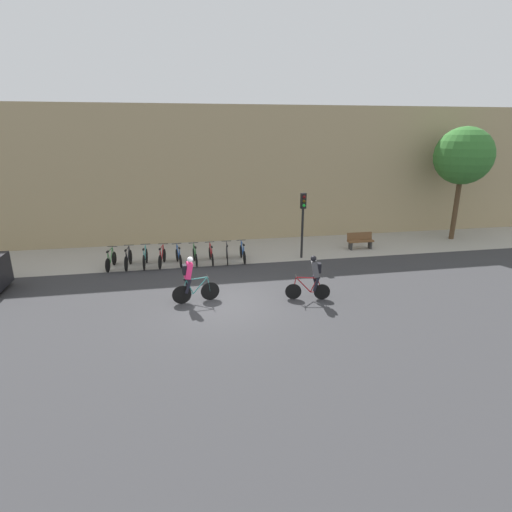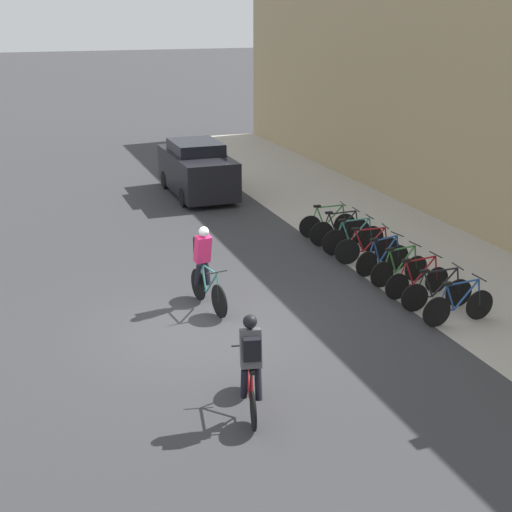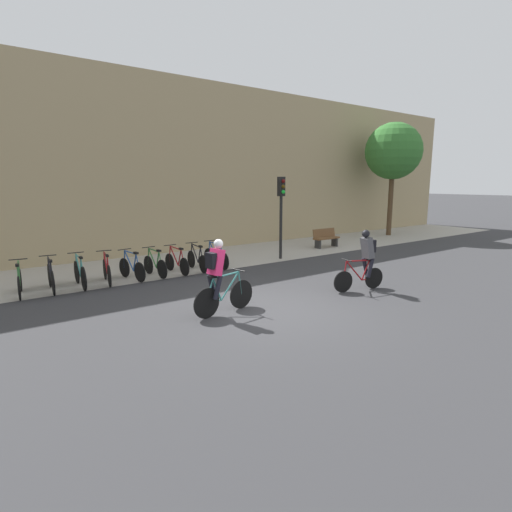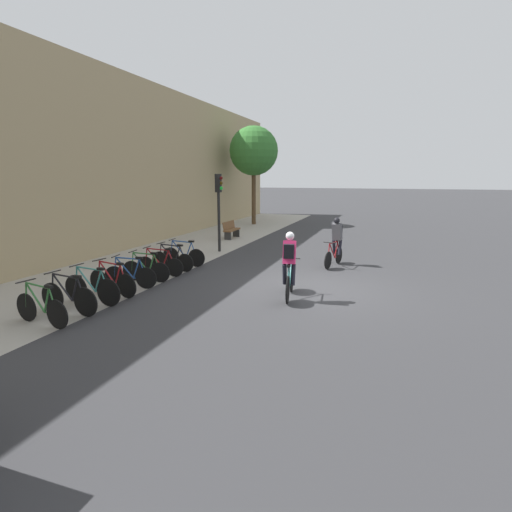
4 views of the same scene
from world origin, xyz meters
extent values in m
plane|color=#333335|center=(0.00, 0.00, 0.00)|extent=(200.00, 200.00, 0.00)
cube|color=#A39E93|center=(0.00, 6.75, 0.00)|extent=(44.00, 4.50, 0.01)
cube|color=tan|center=(0.00, 9.30, 3.77)|extent=(44.00, 0.60, 7.54)
cylinder|color=black|center=(-0.47, 0.52, 0.36)|extent=(0.71, 0.14, 0.72)
cylinder|color=black|center=(-1.53, 0.36, 0.36)|extent=(0.71, 0.14, 0.72)
cylinder|color=teal|center=(-0.83, 0.47, 0.64)|extent=(0.59, 0.13, 0.63)
cylinder|color=teal|center=(-1.23, 0.41, 0.62)|extent=(0.28, 0.08, 0.58)
cylinder|color=teal|center=(-0.95, 0.45, 0.92)|extent=(0.79, 0.16, 0.07)
cylinder|color=teal|center=(-1.32, 0.40, 0.35)|extent=(0.43, 0.10, 0.05)
cylinder|color=teal|center=(-1.44, 0.38, 0.63)|extent=(0.23, 0.06, 0.56)
cylinder|color=teal|center=(-0.51, 0.52, 0.65)|extent=(0.13, 0.05, 0.59)
cylinder|color=black|center=(-0.56, 0.51, 0.98)|extent=(0.10, 0.46, 0.03)
cube|color=black|center=(-1.34, 0.39, 0.95)|extent=(0.21, 0.11, 0.06)
cube|color=#E52866|center=(-1.24, 0.41, 1.28)|extent=(0.36, 0.36, 0.63)
sphere|color=silver|center=(-1.17, 0.42, 1.69)|extent=(0.25, 0.25, 0.22)
cylinder|color=black|center=(-1.28, 0.29, 0.70)|extent=(0.29, 0.15, 0.56)
cylinder|color=black|center=(-1.31, 0.51, 0.70)|extent=(0.25, 0.14, 0.56)
cube|color=black|center=(-1.38, 0.39, 1.33)|extent=(0.18, 0.28, 0.36)
cylinder|color=black|center=(2.65, 0.01, 0.31)|extent=(0.61, 0.17, 0.62)
cylinder|color=black|center=(3.72, -0.23, 0.31)|extent=(0.61, 0.17, 0.62)
cylinder|color=maroon|center=(3.02, -0.07, 0.59)|extent=(0.59, 0.17, 0.62)
cylinder|color=maroon|center=(3.41, -0.16, 0.58)|extent=(0.28, 0.10, 0.58)
cylinder|color=maroon|center=(3.13, -0.10, 0.87)|extent=(0.80, 0.21, 0.07)
cylinder|color=maroon|center=(3.51, -0.18, 0.30)|extent=(0.43, 0.12, 0.05)
cylinder|color=maroon|center=(3.62, -0.20, 0.58)|extent=(0.23, 0.08, 0.56)
cylinder|color=maroon|center=(2.70, 0.00, 0.60)|extent=(0.13, 0.06, 0.59)
cylinder|color=black|center=(2.74, -0.01, 0.93)|extent=(0.13, 0.46, 0.03)
cube|color=black|center=(3.53, -0.18, 0.90)|extent=(0.21, 0.12, 0.06)
cube|color=#4C4C51|center=(3.43, -0.16, 1.23)|extent=(0.38, 0.38, 0.63)
sphere|color=black|center=(3.35, -0.14, 1.64)|extent=(0.26, 0.26, 0.22)
cylinder|color=black|center=(3.50, -0.06, 0.65)|extent=(0.29, 0.17, 0.56)
cylinder|color=black|center=(3.46, -0.28, 0.65)|extent=(0.26, 0.16, 0.56)
cube|color=black|center=(3.57, -0.19, 1.28)|extent=(0.19, 0.28, 0.36)
cylinder|color=black|center=(-4.68, 5.55, 0.32)|extent=(0.12, 0.65, 0.65)
cylinder|color=black|center=(-4.81, 4.54, 0.32)|extent=(0.12, 0.65, 0.65)
cylinder|color=#2D6B33|center=(-4.72, 5.20, 0.61)|extent=(0.12, 0.56, 0.62)
cylinder|color=#2D6B33|center=(-4.77, 4.83, 0.59)|extent=(0.08, 0.26, 0.58)
cylinder|color=#2D6B33|center=(-4.74, 5.09, 0.89)|extent=(0.14, 0.76, 0.07)
cylinder|color=#2D6B33|center=(-4.79, 4.74, 0.32)|extent=(0.09, 0.41, 0.05)
cylinder|color=#2D6B33|center=(-4.80, 4.63, 0.60)|extent=(0.06, 0.22, 0.56)
cylinder|color=#2D6B33|center=(-4.68, 5.51, 0.61)|extent=(0.05, 0.12, 0.59)
cylinder|color=black|center=(-4.69, 5.47, 0.94)|extent=(0.46, 0.09, 0.03)
cube|color=black|center=(-4.79, 4.72, 0.91)|extent=(0.11, 0.21, 0.06)
cylinder|color=black|center=(-3.93, 5.57, 0.35)|extent=(0.09, 0.70, 0.70)
cylinder|color=black|center=(-4.01, 4.51, 0.35)|extent=(0.09, 0.70, 0.70)
cylinder|color=black|center=(-3.95, 5.21, 0.63)|extent=(0.08, 0.58, 0.62)
cylinder|color=black|center=(-3.98, 4.82, 0.61)|extent=(0.06, 0.27, 0.58)
cylinder|color=black|center=(-3.96, 5.09, 0.91)|extent=(0.10, 0.78, 0.07)
cylinder|color=black|center=(-3.99, 4.72, 0.34)|extent=(0.06, 0.43, 0.05)
cylinder|color=black|center=(-4.00, 4.61, 0.62)|extent=(0.05, 0.22, 0.56)
cylinder|color=black|center=(-3.93, 5.53, 0.64)|extent=(0.04, 0.12, 0.59)
cylinder|color=black|center=(-3.93, 5.48, 0.97)|extent=(0.46, 0.06, 0.03)
cube|color=black|center=(-3.99, 4.70, 0.94)|extent=(0.09, 0.21, 0.06)
cylinder|color=black|center=(-3.17, 5.57, 0.36)|extent=(0.06, 0.71, 0.71)
cylinder|color=black|center=(-3.21, 4.52, 0.36)|extent=(0.06, 0.71, 0.71)
cylinder|color=teal|center=(-3.18, 5.21, 0.64)|extent=(0.06, 0.58, 0.62)
cylinder|color=teal|center=(-3.20, 4.82, 0.62)|extent=(0.05, 0.27, 0.58)
cylinder|color=teal|center=(-3.19, 5.09, 0.92)|extent=(0.07, 0.78, 0.07)
cylinder|color=teal|center=(-3.20, 4.73, 0.35)|extent=(0.05, 0.42, 0.05)
cylinder|color=teal|center=(-3.21, 4.61, 0.63)|extent=(0.04, 0.22, 0.56)
cylinder|color=teal|center=(-3.17, 5.52, 0.65)|extent=(0.04, 0.12, 0.59)
cylinder|color=black|center=(-3.17, 5.48, 0.98)|extent=(0.46, 0.05, 0.03)
cube|color=black|center=(-3.20, 4.71, 0.95)|extent=(0.09, 0.20, 0.06)
cylinder|color=black|center=(-2.33, 5.56, 0.33)|extent=(0.14, 0.66, 0.66)
cylinder|color=black|center=(-2.49, 4.52, 0.33)|extent=(0.14, 0.66, 0.66)
cylinder|color=maroon|center=(-2.38, 5.21, 0.61)|extent=(0.13, 0.58, 0.62)
cylinder|color=maroon|center=(-2.44, 4.82, 0.60)|extent=(0.08, 0.27, 0.58)
cylinder|color=maroon|center=(-2.40, 5.09, 0.90)|extent=(0.16, 0.78, 0.07)
cylinder|color=maroon|center=(-2.46, 4.73, 0.32)|extent=(0.10, 0.42, 0.05)
cylinder|color=maroon|center=(-2.48, 4.61, 0.61)|extent=(0.07, 0.22, 0.56)
cylinder|color=maroon|center=(-2.33, 5.52, 0.62)|extent=(0.05, 0.12, 0.59)
cylinder|color=black|center=(-2.34, 5.48, 0.95)|extent=(0.46, 0.10, 0.03)
cube|color=black|center=(-2.46, 4.71, 0.92)|extent=(0.11, 0.21, 0.06)
cylinder|color=black|center=(-1.71, 5.52, 0.32)|extent=(0.14, 0.63, 0.63)
cylinder|color=black|center=(-1.55, 4.56, 0.32)|extent=(0.14, 0.63, 0.63)
cylinder|color=#1E478C|center=(-1.66, 5.20, 0.60)|extent=(0.13, 0.54, 0.62)
cylinder|color=#1E478C|center=(-1.60, 4.84, 0.58)|extent=(0.08, 0.26, 0.58)
cylinder|color=#1E478C|center=(-1.64, 5.09, 0.88)|extent=(0.16, 0.72, 0.07)
cylinder|color=#1E478C|center=(-1.58, 4.75, 0.31)|extent=(0.10, 0.39, 0.05)
cylinder|color=#1E478C|center=(-1.56, 4.65, 0.59)|extent=(0.07, 0.21, 0.56)
cylinder|color=#1E478C|center=(-1.71, 5.48, 0.61)|extent=(0.05, 0.12, 0.58)
cylinder|color=black|center=(-1.70, 5.45, 0.94)|extent=(0.46, 0.11, 0.03)
cube|color=black|center=(-1.58, 4.73, 0.91)|extent=(0.11, 0.21, 0.06)
cylinder|color=black|center=(-0.90, 5.52, 0.31)|extent=(0.09, 0.63, 0.63)
cylinder|color=black|center=(-0.81, 4.56, 0.31)|extent=(0.09, 0.63, 0.63)
cylinder|color=#2D6B33|center=(-0.87, 5.19, 0.59)|extent=(0.09, 0.53, 0.62)
cylinder|color=#2D6B33|center=(-0.83, 4.84, 0.58)|extent=(0.06, 0.25, 0.58)
cylinder|color=#2D6B33|center=(-0.86, 5.09, 0.88)|extent=(0.10, 0.72, 0.07)
cylinder|color=#2D6B33|center=(-0.83, 4.75, 0.30)|extent=(0.07, 0.39, 0.05)
cylinder|color=#2D6B33|center=(-0.82, 4.65, 0.59)|extent=(0.05, 0.21, 0.56)
cylinder|color=#2D6B33|center=(-0.89, 5.48, 0.60)|extent=(0.05, 0.12, 0.58)
cylinder|color=black|center=(-0.89, 5.44, 0.93)|extent=(0.46, 0.07, 0.03)
cube|color=black|center=(-0.83, 4.73, 0.90)|extent=(0.10, 0.21, 0.06)
cylinder|color=black|center=(-0.10, 5.57, 0.31)|extent=(0.07, 0.61, 0.61)
cylinder|color=black|center=(-0.05, 4.51, 0.31)|extent=(0.07, 0.61, 0.61)
cylinder|color=maroon|center=(-0.08, 5.21, 0.59)|extent=(0.07, 0.58, 0.62)
cylinder|color=maroon|center=(-0.06, 4.82, 0.57)|extent=(0.05, 0.27, 0.58)
cylinder|color=maroon|center=(-0.08, 5.09, 0.87)|extent=(0.08, 0.79, 0.07)
cylinder|color=maroon|center=(-0.06, 4.72, 0.30)|extent=(0.05, 0.43, 0.05)
cylinder|color=maroon|center=(-0.05, 4.61, 0.58)|extent=(0.04, 0.22, 0.56)
cylinder|color=maroon|center=(-0.10, 5.53, 0.60)|extent=(0.04, 0.12, 0.59)
cylinder|color=black|center=(-0.10, 5.48, 0.93)|extent=(0.46, 0.05, 0.03)
cube|color=black|center=(-0.06, 4.70, 0.90)|extent=(0.09, 0.20, 0.06)
cylinder|color=black|center=(0.75, 5.56, 0.31)|extent=(0.08, 0.63, 0.63)
cylinder|color=black|center=(0.66, 4.52, 0.31)|extent=(0.08, 0.63, 0.63)
cylinder|color=black|center=(0.72, 5.21, 0.60)|extent=(0.08, 0.58, 0.62)
cylinder|color=black|center=(0.69, 4.82, 0.58)|extent=(0.06, 0.27, 0.58)
cylinder|color=black|center=(0.71, 5.09, 0.88)|extent=(0.10, 0.78, 0.07)
cylinder|color=black|center=(0.68, 4.73, 0.31)|extent=(0.06, 0.42, 0.05)
cylinder|color=black|center=(0.67, 4.61, 0.59)|extent=(0.05, 0.22, 0.56)
cylinder|color=black|center=(0.74, 5.52, 0.60)|extent=(0.05, 0.12, 0.59)
cylinder|color=black|center=(0.74, 5.48, 0.93)|extent=(0.46, 0.06, 0.03)
cube|color=black|center=(0.68, 4.71, 0.90)|extent=(0.10, 0.21, 0.06)
cylinder|color=black|center=(1.48, 5.56, 0.32)|extent=(0.04, 0.65, 0.65)
cylinder|color=black|center=(1.49, 4.52, 0.32)|extent=(0.04, 0.65, 0.65)
cylinder|color=#1E478C|center=(1.48, 5.21, 0.61)|extent=(0.05, 0.57, 0.62)
cylinder|color=#1E478C|center=(1.49, 4.82, 0.59)|extent=(0.04, 0.27, 0.58)
cylinder|color=#1E478C|center=(1.48, 5.09, 0.89)|extent=(0.05, 0.77, 0.07)
cylinder|color=#1E478C|center=(1.49, 4.73, 0.32)|extent=(0.04, 0.42, 0.05)
cylinder|color=#1E478C|center=(1.49, 4.61, 0.60)|extent=(0.03, 0.22, 0.56)
cylinder|color=#1E478C|center=(1.48, 5.52, 0.61)|extent=(0.04, 0.12, 0.59)
cylinder|color=black|center=(1.48, 5.48, 0.94)|extent=(0.46, 0.03, 0.03)
cube|color=black|center=(1.49, 4.71, 0.91)|extent=(0.08, 0.20, 0.06)
cylinder|color=black|center=(4.50, 4.98, 1.65)|extent=(0.12, 0.12, 3.29)
cube|color=black|center=(4.50, 4.98, 2.91)|extent=(0.26, 0.20, 0.76)
sphere|color=#590C0C|center=(4.50, 4.86, 3.12)|extent=(0.15, 0.15, 0.15)
sphere|color=#4C380A|center=(4.50, 4.86, 2.91)|extent=(0.15, 0.15, 0.15)
sphere|color=green|center=(4.50, 4.86, 2.70)|extent=(0.15, 0.15, 0.15)
cube|color=brown|center=(8.10, 5.89, 0.45)|extent=(1.42, 0.40, 0.08)
cube|color=brown|center=(8.10, 6.07, 0.69)|extent=(1.42, 0.12, 0.40)
cube|color=#2D2D2D|center=(7.53, 5.89, 0.23)|extent=(0.08, 0.36, 0.45)
cube|color=#2D2D2D|center=(8.67, 5.89, 0.23)|extent=(0.08, 0.36, 0.45)
cylinder|color=#4C3823|center=(14.40, 6.90, 1.90)|extent=(0.28, 0.28, 3.79)
sphere|color=#33702D|center=(14.40, 6.90, 4.83)|extent=(3.19, 3.19, 3.19)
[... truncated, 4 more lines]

